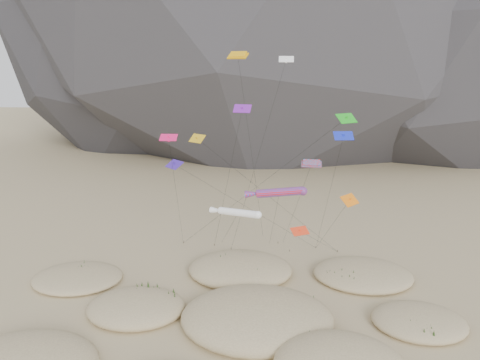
% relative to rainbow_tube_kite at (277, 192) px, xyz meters
% --- Properties ---
extents(ground, '(500.00, 500.00, 0.00)m').
position_rel_rainbow_tube_kite_xyz_m(ground, '(-4.02, -10.84, -12.30)').
color(ground, '#CCB789').
rests_on(ground, ground).
extents(dunes, '(50.99, 35.60, 3.95)m').
position_rel_rainbow_tube_kite_xyz_m(dunes, '(-5.26, -8.48, -11.60)').
color(dunes, '#CCB789').
rests_on(dunes, ground).
extents(dune_grass, '(42.35, 27.05, 1.51)m').
position_rel_rainbow_tube_kite_xyz_m(dune_grass, '(-3.19, -7.28, -11.46)').
color(dune_grass, black).
rests_on(dune_grass, ground).
extents(kite_stakes, '(23.39, 6.16, 0.30)m').
position_rel_rainbow_tube_kite_xyz_m(kite_stakes, '(-2.27, 12.65, -12.15)').
color(kite_stakes, '#3F2D1E').
rests_on(kite_stakes, ground).
extents(rainbow_tube_kite, '(7.33, 15.71, 13.13)m').
position_rel_rainbow_tube_kite_xyz_m(rainbow_tube_kite, '(0.00, 0.00, 0.00)').
color(rainbow_tube_kite, red).
rests_on(rainbow_tube_kite, ground).
extents(white_tube_kite, '(6.66, 21.33, 11.86)m').
position_rel_rainbow_tube_kite_xyz_m(white_tube_kite, '(-4.47, -4.51, -1.11)').
color(white_tube_kite, white).
rests_on(white_tube_kite, ground).
extents(orange_parafoil, '(4.34, 14.89, 28.38)m').
position_rel_rainbow_tube_kite_xyz_m(orange_parafoil, '(-4.90, 4.40, 15.20)').
color(orange_parafoil, orange).
rests_on(orange_parafoil, ground).
extents(multi_parafoil, '(3.95, 15.10, 16.05)m').
position_rel_rainbow_tube_kite_xyz_m(multi_parafoil, '(3.90, 1.26, 3.11)').
color(multi_parafoil, red).
rests_on(multi_parafoil, ground).
extents(delta_kites, '(23.80, 19.29, 27.79)m').
position_rel_rainbow_tube_kite_xyz_m(delta_kites, '(-0.77, 0.64, 4.79)').
color(delta_kites, white).
rests_on(delta_kites, ground).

